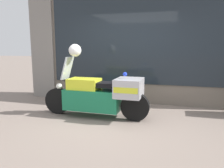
{
  "coord_description": "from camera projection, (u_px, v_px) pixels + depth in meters",
  "views": [
    {
      "loc": [
        1.27,
        -4.05,
        1.53
      ],
      "look_at": [
        -0.16,
        0.84,
        0.67
      ],
      "focal_mm": 35.0,
      "sensor_mm": 36.0,
      "label": 1
    }
  ],
  "objects": [
    {
      "name": "shop_building",
      "position": [
        117.0,
        28.0,
        6.09
      ],
      "size": [
        6.04,
        0.55,
        4.1
      ],
      "color": "#6B6056",
      "rests_on": "ground"
    },
    {
      "name": "window_display",
      "position": [
        139.0,
        84.0,
        6.2
      ],
      "size": [
        4.84,
        0.3,
        2.12
      ],
      "color": "slate",
      "rests_on": "ground"
    },
    {
      "name": "white_helmet",
      "position": [
        75.0,
        50.0,
        4.76
      ],
      "size": [
        0.28,
        0.28,
        0.28
      ],
      "primitive_type": "sphere",
      "color": "white",
      "rests_on": "paramedic_motorcycle"
    },
    {
      "name": "ground_plane",
      "position": [
        108.0,
        123.0,
        4.44
      ],
      "size": [
        60.0,
        60.0,
        0.0
      ],
      "primitive_type": "plane",
      "color": "gray"
    },
    {
      "name": "paramedic_motorcycle",
      "position": [
        101.0,
        94.0,
        4.75
      ],
      "size": [
        2.42,
        0.67,
        1.33
      ],
      "rotation": [
        0.0,
        0.0,
        3.14
      ],
      "color": "black",
      "rests_on": "ground"
    }
  ]
}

